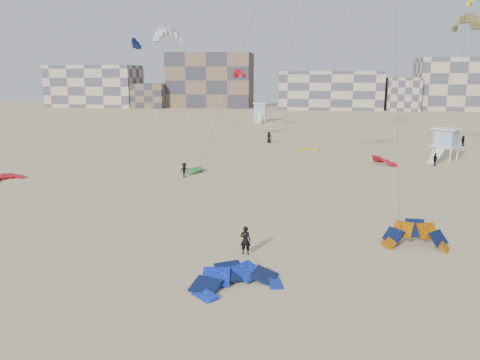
# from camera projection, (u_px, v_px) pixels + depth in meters

# --- Properties ---
(ground) EXTENTS (320.00, 320.00, 0.00)m
(ground) POSITION_uv_depth(u_px,v_px,m) (240.00, 259.00, 27.54)
(ground) COLOR tan
(ground) RESTS_ON ground
(kite_ground_blue) EXTENTS (6.79, 6.88, 2.77)m
(kite_ground_blue) POSITION_uv_depth(u_px,v_px,m) (238.00, 286.00, 23.99)
(kite_ground_blue) COLOR blue
(kite_ground_blue) RESTS_ON ground
(kite_ground_orange) EXTENTS (4.19, 4.18, 4.03)m
(kite_ground_orange) POSITION_uv_depth(u_px,v_px,m) (415.00, 247.00, 29.54)
(kite_ground_orange) COLOR orange
(kite_ground_orange) RESTS_ON ground
(kite_ground_red) EXTENTS (5.15, 5.07, 1.61)m
(kite_ground_red) POSITION_uv_depth(u_px,v_px,m) (7.00, 180.00, 48.62)
(kite_ground_red) COLOR red
(kite_ground_red) RESTS_ON ground
(kite_ground_green) EXTENTS (3.98, 3.82, 1.68)m
(kite_ground_green) POSITION_uv_depth(u_px,v_px,m) (193.00, 171.00, 52.73)
(kite_ground_green) COLOR #218C30
(kite_ground_green) RESTS_ON ground
(kite_ground_red_far) EXTENTS (5.00, 4.91, 3.34)m
(kite_ground_red_far) POSITION_uv_depth(u_px,v_px,m) (384.00, 164.00, 57.01)
(kite_ground_red_far) COLOR red
(kite_ground_red_far) RESTS_ON ground
(kite_ground_yellow) EXTENTS (2.93, 3.07, 0.53)m
(kite_ground_yellow) POSITION_uv_depth(u_px,v_px,m) (308.00, 150.00, 67.85)
(kite_ground_yellow) COLOR #FBFB26
(kite_ground_yellow) RESTS_ON ground
(kitesurfer_main) EXTENTS (0.68, 0.47, 1.78)m
(kitesurfer_main) POSITION_uv_depth(u_px,v_px,m) (245.00, 240.00, 28.09)
(kitesurfer_main) COLOR black
(kitesurfer_main) RESTS_ON ground
(kitesurfer_c) EXTENTS (1.13, 1.11, 1.56)m
(kitesurfer_c) POSITION_uv_depth(u_px,v_px,m) (184.00, 170.00, 49.53)
(kitesurfer_c) COLOR black
(kitesurfer_c) RESTS_ON ground
(kitesurfer_d) EXTENTS (0.68, 0.99, 1.56)m
(kitesurfer_d) POSITION_uv_depth(u_px,v_px,m) (435.00, 159.00, 55.87)
(kitesurfer_d) COLOR black
(kitesurfer_d) RESTS_ON ground
(kitesurfer_e) EXTENTS (0.92, 0.65, 1.78)m
(kitesurfer_e) POSITION_uv_depth(u_px,v_px,m) (269.00, 137.00, 74.91)
(kitesurfer_e) COLOR black
(kitesurfer_e) RESTS_ON ground
(kitesurfer_f) EXTENTS (0.53, 1.50, 1.60)m
(kitesurfer_f) POSITION_uv_depth(u_px,v_px,m) (463.00, 141.00, 71.78)
(kitesurfer_f) COLOR black
(kitesurfer_f) RESTS_ON ground
(kite_fly_grey) EXTENTS (7.21, 9.42, 16.11)m
(kite_fly_grey) POSITION_uv_depth(u_px,v_px,m) (168.00, 37.00, 60.88)
(kite_fly_grey) COLOR silver
(kite_fly_grey) RESTS_ON ground
(kite_fly_olive) EXTENTS (4.71, 4.76, 16.63)m
(kite_fly_olive) POSITION_uv_depth(u_px,v_px,m) (466.00, 24.00, 53.80)
(kite_fly_olive) COLOR brown
(kite_fly_olive) RESTS_ON ground
(kite_fly_navy) EXTENTS (7.93, 9.90, 15.91)m
(kite_fly_navy) POSITION_uv_depth(u_px,v_px,m) (136.00, 44.00, 76.60)
(kite_fly_navy) COLOR #0D1344
(kite_fly_navy) RESTS_ON ground
(kite_fly_red) EXTENTS (6.14, 7.53, 11.21)m
(kite_fly_red) POSITION_uv_depth(u_px,v_px,m) (239.00, 74.00, 87.21)
(kite_fly_red) COLOR red
(kite_fly_red) RESTS_ON ground
(lifeguard_tower_near) EXTENTS (4.12, 6.26, 4.16)m
(lifeguard_tower_near) POSITION_uv_depth(u_px,v_px,m) (446.00, 145.00, 58.82)
(lifeguard_tower_near) COLOR white
(lifeguard_tower_near) RESTS_ON ground
(lifeguard_tower_far) EXTENTS (3.16, 6.01, 4.41)m
(lifeguard_tower_far) POSITION_uv_depth(u_px,v_px,m) (260.00, 113.00, 108.37)
(lifeguard_tower_far) COLOR white
(lifeguard_tower_far) RESTS_ON ground
(condo_west_a) EXTENTS (30.00, 15.00, 14.00)m
(condo_west_a) POSITION_uv_depth(u_px,v_px,m) (95.00, 86.00, 161.52)
(condo_west_a) COLOR #C2A98E
(condo_west_a) RESTS_ON ground
(condo_west_b) EXTENTS (28.00, 14.00, 18.00)m
(condo_west_b) POSITION_uv_depth(u_px,v_px,m) (211.00, 80.00, 159.23)
(condo_west_b) COLOR brown
(condo_west_b) RESTS_ON ground
(condo_mid) EXTENTS (32.00, 16.00, 12.00)m
(condo_mid) POSITION_uv_depth(u_px,v_px,m) (330.00, 90.00, 150.30)
(condo_mid) COLOR #C2A98E
(condo_mid) RESTS_ON ground
(condo_east) EXTENTS (26.00, 14.00, 16.00)m
(condo_east) POSITION_uv_depth(u_px,v_px,m) (460.00, 84.00, 146.08)
(condo_east) COLOR #C2A98E
(condo_east) RESTS_ON ground
(condo_fill_left) EXTENTS (12.00, 10.00, 8.00)m
(condo_fill_left) POSITION_uv_depth(u_px,v_px,m) (149.00, 96.00, 157.38)
(condo_fill_left) COLOR brown
(condo_fill_left) RESTS_ON ground
(condo_fill_right) EXTENTS (10.00, 10.00, 10.00)m
(condo_fill_right) POSITION_uv_depth(u_px,v_px,m) (402.00, 94.00, 145.45)
(condo_fill_right) COLOR #C2A98E
(condo_fill_right) RESTS_ON ground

